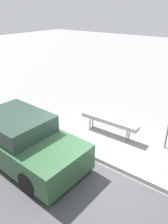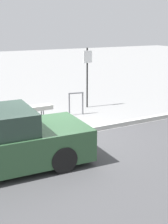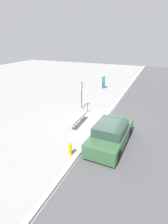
{
  "view_description": "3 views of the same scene",
  "coord_description": "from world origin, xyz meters",
  "px_view_note": "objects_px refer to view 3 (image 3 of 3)",
  "views": [
    {
      "loc": [
        2.95,
        -4.47,
        4.16
      ],
      "look_at": [
        -0.97,
        0.7,
        1.01
      ],
      "focal_mm": 35.0,
      "sensor_mm": 36.0,
      "label": 1
    },
    {
      "loc": [
        -3.14,
        -7.84,
        3.16
      ],
      "look_at": [
        1.19,
        0.22,
        0.57
      ],
      "focal_mm": 50.0,
      "sensor_mm": 36.0,
      "label": 2
    },
    {
      "loc": [
        -10.38,
        -3.28,
        5.7
      ],
      "look_at": [
        0.53,
        1.45,
        0.61
      ],
      "focal_mm": 28.0,
      "sensor_mm": 36.0,
      "label": 3
    }
  ],
  "objects_px": {
    "sign_post": "(82,93)",
    "parked_car_near": "(111,134)",
    "bench": "(78,118)",
    "fire_hydrant": "(70,148)",
    "bike_rack": "(86,107)",
    "pedestrian": "(104,81)"
  },
  "relations": [
    {
      "from": "bike_rack",
      "to": "fire_hydrant",
      "type": "xyz_separation_m",
      "value": [
        -5.45,
        -1.39,
        -0.09
      ]
    },
    {
      "from": "parked_car_near",
      "to": "pedestrian",
      "type": "bearing_deg",
      "value": 21.75
    },
    {
      "from": "sign_post",
      "to": "bike_rack",
      "type": "bearing_deg",
      "value": -139.44
    },
    {
      "from": "fire_hydrant",
      "to": "pedestrian",
      "type": "relative_size",
      "value": 0.47
    },
    {
      "from": "bike_rack",
      "to": "parked_car_near",
      "type": "bearing_deg",
      "value": -139.5
    },
    {
      "from": "fire_hydrant",
      "to": "bench",
      "type": "bearing_deg",
      "value": 17.84
    },
    {
      "from": "bike_rack",
      "to": "sign_post",
      "type": "distance_m",
      "value": 1.44
    },
    {
      "from": "bench",
      "to": "sign_post",
      "type": "distance_m",
      "value": 3.32
    },
    {
      "from": "bike_rack",
      "to": "sign_post",
      "type": "relative_size",
      "value": 0.36
    },
    {
      "from": "fire_hydrant",
      "to": "parked_car_near",
      "type": "distance_m",
      "value": 2.52
    },
    {
      "from": "fire_hydrant",
      "to": "sign_post",
      "type": "bearing_deg",
      "value": 18.65
    },
    {
      "from": "bench",
      "to": "fire_hydrant",
      "type": "relative_size",
      "value": 2.84
    },
    {
      "from": "bench",
      "to": "fire_hydrant",
      "type": "bearing_deg",
      "value": -163.21
    },
    {
      "from": "parked_car_near",
      "to": "fire_hydrant",
      "type": "bearing_deg",
      "value": 140.48
    },
    {
      "from": "sign_post",
      "to": "fire_hydrant",
      "type": "relative_size",
      "value": 3.01
    },
    {
      "from": "bike_rack",
      "to": "parked_car_near",
      "type": "distance_m",
      "value": 4.71
    },
    {
      "from": "bench",
      "to": "bike_rack",
      "type": "relative_size",
      "value": 2.63
    },
    {
      "from": "sign_post",
      "to": "parked_car_near",
      "type": "distance_m",
      "value": 5.9
    },
    {
      "from": "pedestrian",
      "to": "bench",
      "type": "bearing_deg",
      "value": 73.17
    },
    {
      "from": "pedestrian",
      "to": "sign_post",
      "type": "bearing_deg",
      "value": 67.6
    },
    {
      "from": "bike_rack",
      "to": "parked_car_near",
      "type": "xyz_separation_m",
      "value": [
        -3.58,
        -3.06,
        0.13
      ]
    },
    {
      "from": "fire_hydrant",
      "to": "pedestrian",
      "type": "bearing_deg",
      "value": 10.13
    }
  ]
}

